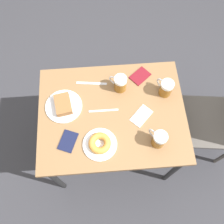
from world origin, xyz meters
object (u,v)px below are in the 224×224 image
at_px(beer_mug_right, 159,139).
at_px(plate_with_cake, 63,105).
at_px(beer_mug_center, 120,83).
at_px(passport_far_edge, 68,141).
at_px(passport_near_edge, 140,76).
at_px(plate_with_donut, 100,144).
at_px(knife, 92,83).
at_px(beer_mug_left, 166,88).
at_px(napkin_folded, 141,116).
at_px(fork, 104,111).

bearing_deg(beer_mug_right, plate_with_cake, -116.52).
relative_size(beer_mug_center, passport_far_edge, 0.77).
relative_size(passport_near_edge, passport_far_edge, 1.02).
relative_size(plate_with_cake, beer_mug_right, 1.98).
distance_m(plate_with_donut, passport_near_edge, 0.53).
distance_m(beer_mug_center, passport_near_edge, 0.17).
xyz_separation_m(knife, passport_far_edge, (0.38, -0.16, 0.00)).
bearing_deg(passport_near_edge, beer_mug_left, 46.47).
relative_size(beer_mug_right, passport_far_edge, 0.77).
height_order(napkin_folded, passport_far_edge, passport_far_edge).
height_order(plate_with_cake, beer_mug_right, beer_mug_right).
relative_size(plate_with_cake, knife, 1.15).
relative_size(fork, passport_near_edge, 1.20).
height_order(plate_with_donut, napkin_folded, plate_with_donut).
bearing_deg(plate_with_cake, beer_mug_center, 106.56).
xyz_separation_m(plate_with_donut, beer_mug_right, (0.01, 0.34, 0.04)).
xyz_separation_m(beer_mug_left, beer_mug_center, (-0.05, -0.28, 0.00)).
bearing_deg(beer_mug_left, fork, -75.91).
height_order(beer_mug_left, passport_near_edge, beer_mug_left).
distance_m(plate_with_donut, beer_mug_right, 0.34).
height_order(beer_mug_right, fork, beer_mug_right).
relative_size(plate_with_cake, napkin_folded, 1.49).
bearing_deg(knife, beer_mug_left, 77.53).
height_order(beer_mug_left, napkin_folded, beer_mug_left).
distance_m(napkin_folded, passport_near_edge, 0.29).
bearing_deg(passport_far_edge, beer_mug_center, 135.06).
distance_m(beer_mug_left, knife, 0.47).
xyz_separation_m(plate_with_donut, passport_near_edge, (-0.45, 0.29, -0.02)).
height_order(plate_with_donut, passport_near_edge, plate_with_donut).
bearing_deg(knife, beer_mug_center, 75.38).
relative_size(napkin_folded, passport_far_edge, 1.03).
relative_size(napkin_folded, knife, 0.77).
bearing_deg(beer_mug_center, beer_mug_right, 26.31).
relative_size(plate_with_donut, passport_near_edge, 1.31).
xyz_separation_m(beer_mug_center, fork, (0.15, -0.11, -0.06)).
distance_m(beer_mug_right, passport_far_edge, 0.53).
height_order(beer_mug_right, passport_far_edge, beer_mug_right).
relative_size(fork, passport_far_edge, 1.23).
xyz_separation_m(napkin_folded, knife, (-0.25, -0.30, -0.00)).
height_order(beer_mug_center, passport_far_edge, beer_mug_center).
height_order(beer_mug_center, beer_mug_right, same).
bearing_deg(beer_mug_right, plate_with_donut, -91.70).
distance_m(plate_with_donut, knife, 0.42).
bearing_deg(beer_mug_left, passport_near_edge, -133.53).
height_order(plate_with_cake, plate_with_donut, plate_with_cake).
distance_m(beer_mug_center, fork, 0.20).
relative_size(beer_mug_right, knife, 0.58).
relative_size(beer_mug_center, beer_mug_right, 1.00).
bearing_deg(knife, plate_with_donut, 4.19).
height_order(beer_mug_left, knife, beer_mug_left).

